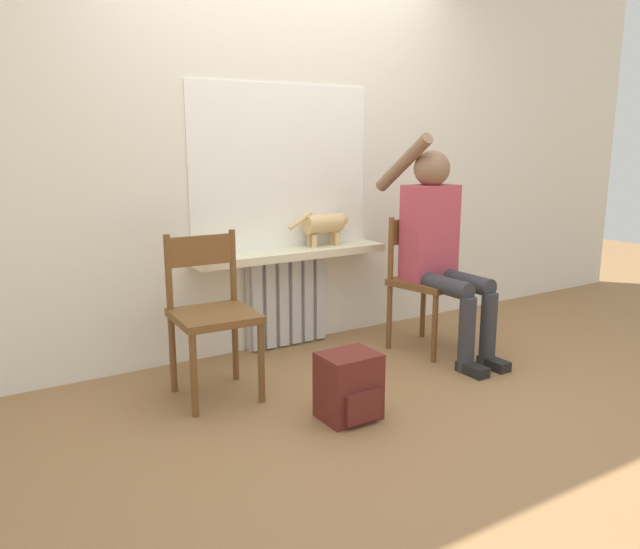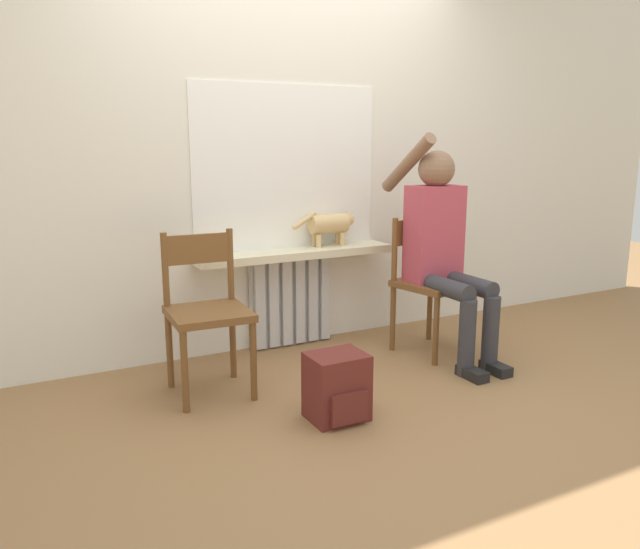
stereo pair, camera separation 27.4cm
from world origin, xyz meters
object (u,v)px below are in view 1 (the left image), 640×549
Objects in this scene: person at (439,241)px; cat at (325,224)px; chair_left at (212,312)px; chair_right at (425,279)px; backpack at (349,386)px.

person reaches higher than cat.
chair_left and chair_right have the same top height.
cat is at bearing 28.15° from chair_left.
chair_right is 0.62× the size of person.
chair_right is at bearing 2.63° from chair_left.
person is at bearing -1.47° from chair_left.
chair_right is at bearing 31.27° from backpack.
person reaches higher than chair_right.
cat reaches higher than backpack.
backpack is at bearing -51.76° from chair_left.
chair_right is (1.49, -0.00, 0.00)m from chair_left.
person is at bearing -97.09° from chair_right.
chair_left is 2.61× the size of backpack.
chair_right is 0.75m from cat.
backpack is (-1.04, -0.52, -0.57)m from person.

